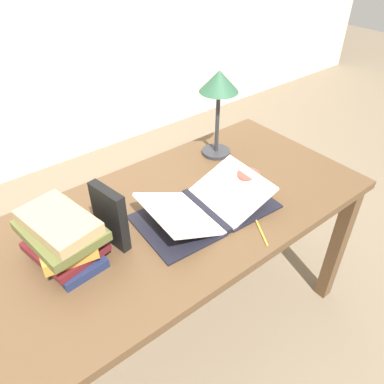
{
  "coord_description": "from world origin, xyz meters",
  "views": [
    {
      "loc": [
        -0.64,
        -0.89,
        1.66
      ],
      "look_at": [
        0.04,
        -0.03,
        0.83
      ],
      "focal_mm": 35.0,
      "sensor_mm": 36.0,
      "label": 1
    }
  ],
  "objects_px": {
    "coffee_mug": "(248,183)",
    "pencil": "(260,229)",
    "open_book": "(206,206)",
    "book_standing_upright": "(110,216)",
    "book_stack_tall": "(63,237)",
    "reading_lamp": "(219,90)"
  },
  "relations": [
    {
      "from": "open_book",
      "to": "reading_lamp",
      "type": "height_order",
      "value": "reading_lamp"
    },
    {
      "from": "open_book",
      "to": "pencil",
      "type": "relative_size",
      "value": 3.54
    },
    {
      "from": "reading_lamp",
      "to": "pencil",
      "type": "height_order",
      "value": "reading_lamp"
    },
    {
      "from": "book_stack_tall",
      "to": "coffee_mug",
      "type": "height_order",
      "value": "book_stack_tall"
    },
    {
      "from": "book_stack_tall",
      "to": "pencil",
      "type": "distance_m",
      "value": 0.67
    },
    {
      "from": "book_stack_tall",
      "to": "pencil",
      "type": "height_order",
      "value": "book_stack_tall"
    },
    {
      "from": "open_book",
      "to": "book_standing_upright",
      "type": "height_order",
      "value": "book_standing_upright"
    },
    {
      "from": "open_book",
      "to": "book_standing_upright",
      "type": "xyz_separation_m",
      "value": [
        -0.35,
        0.08,
        0.08
      ]
    },
    {
      "from": "open_book",
      "to": "book_stack_tall",
      "type": "relative_size",
      "value": 1.84
    },
    {
      "from": "coffee_mug",
      "to": "pencil",
      "type": "xyz_separation_m",
      "value": [
        -0.12,
        -0.18,
        -0.04
      ]
    },
    {
      "from": "book_stack_tall",
      "to": "reading_lamp",
      "type": "bearing_deg",
      "value": 12.75
    },
    {
      "from": "open_book",
      "to": "coffee_mug",
      "type": "relative_size",
      "value": 4.89
    },
    {
      "from": "coffee_mug",
      "to": "pencil",
      "type": "bearing_deg",
      "value": -123.2
    },
    {
      "from": "open_book",
      "to": "book_standing_upright",
      "type": "bearing_deg",
      "value": 169.91
    },
    {
      "from": "book_stack_tall",
      "to": "book_standing_upright",
      "type": "distance_m",
      "value": 0.16
    },
    {
      "from": "book_stack_tall",
      "to": "reading_lamp",
      "type": "distance_m",
      "value": 0.86
    },
    {
      "from": "book_standing_upright",
      "to": "book_stack_tall",
      "type": "bearing_deg",
      "value": 159.95
    },
    {
      "from": "reading_lamp",
      "to": "book_standing_upright",
      "type": "bearing_deg",
      "value": -162.13
    },
    {
      "from": "coffee_mug",
      "to": "book_stack_tall",
      "type": "bearing_deg",
      "value": 170.43
    },
    {
      "from": "book_stack_tall",
      "to": "coffee_mug",
      "type": "relative_size",
      "value": 2.65
    },
    {
      "from": "book_standing_upright",
      "to": "coffee_mug",
      "type": "distance_m",
      "value": 0.57
    },
    {
      "from": "book_standing_upright",
      "to": "coffee_mug",
      "type": "xyz_separation_m",
      "value": [
        0.56,
        -0.09,
        -0.06
      ]
    }
  ]
}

